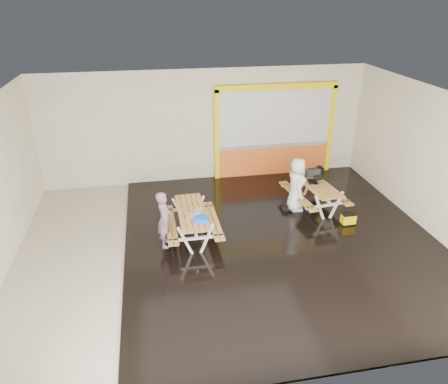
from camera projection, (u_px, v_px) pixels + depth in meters
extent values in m
cube|color=beige|center=(231.00, 245.00, 9.99)|extent=(10.00, 8.00, 0.01)
cube|color=white|center=(232.00, 101.00, 8.45)|extent=(10.00, 8.00, 0.01)
cube|color=beige|center=(206.00, 127.00, 12.76)|extent=(10.00, 0.01, 3.50)
cube|color=beige|center=(289.00, 297.00, 5.68)|extent=(10.00, 0.01, 3.50)
cube|color=beige|center=(434.00, 164.00, 10.04)|extent=(0.01, 8.00, 3.50)
cube|color=black|center=(281.00, 239.00, 10.18)|extent=(7.50, 7.98, 0.05)
cube|color=orange|center=(273.00, 161.00, 13.60)|extent=(3.60, 0.12, 1.00)
cube|color=gray|center=(274.00, 145.00, 13.37)|extent=(3.60, 0.14, 0.10)
cube|color=silver|center=(275.00, 118.00, 12.98)|extent=(3.60, 0.08, 1.72)
cube|color=yellow|center=(217.00, 136.00, 12.87)|extent=(0.14, 0.16, 2.90)
cube|color=yellow|center=(330.00, 130.00, 13.48)|extent=(0.14, 0.16, 2.90)
cube|color=yellow|center=(277.00, 87.00, 12.54)|extent=(3.88, 0.16, 0.20)
cube|color=#B48242|center=(181.00, 213.00, 9.91)|extent=(0.14, 1.90, 0.04)
cube|color=#B48242|center=(186.00, 212.00, 9.93)|extent=(0.14, 1.90, 0.04)
cube|color=#B48242|center=(192.00, 212.00, 9.95)|extent=(0.14, 1.90, 0.04)
cube|color=#B48242|center=(197.00, 211.00, 9.98)|extent=(0.14, 1.90, 0.04)
cube|color=#B48242|center=(203.00, 211.00, 10.00)|extent=(0.14, 1.90, 0.04)
cube|color=white|center=(185.00, 241.00, 9.42)|extent=(0.35, 0.06, 0.76)
cube|color=white|center=(207.00, 239.00, 9.51)|extent=(0.35, 0.06, 0.76)
cube|color=white|center=(196.00, 238.00, 9.45)|extent=(1.30, 0.07, 0.06)
cube|color=white|center=(196.00, 229.00, 9.34)|extent=(0.64, 0.06, 0.06)
cube|color=white|center=(179.00, 211.00, 10.69)|extent=(0.35, 0.06, 0.76)
cube|color=white|center=(198.00, 209.00, 10.78)|extent=(0.35, 0.06, 0.76)
cube|color=white|center=(189.00, 209.00, 10.72)|extent=(1.30, 0.07, 0.06)
cube|color=white|center=(188.00, 200.00, 10.61)|extent=(0.64, 0.06, 0.06)
cube|color=white|center=(192.00, 219.00, 10.04)|extent=(0.07, 1.56, 0.06)
cube|color=#B48242|center=(168.00, 225.00, 9.98)|extent=(0.13, 1.90, 0.04)
cube|color=#B48242|center=(173.00, 224.00, 10.00)|extent=(0.13, 1.90, 0.04)
cube|color=#B48242|center=(211.00, 220.00, 10.16)|extent=(0.13, 1.90, 0.04)
cube|color=#B48242|center=(216.00, 220.00, 10.18)|extent=(0.13, 1.90, 0.04)
cube|color=#B48242|center=(307.00, 185.00, 11.31)|extent=(0.37, 1.91, 0.04)
cube|color=#B48242|center=(311.00, 184.00, 11.35)|extent=(0.37, 1.91, 0.04)
cube|color=#B48242|center=(315.00, 184.00, 11.39)|extent=(0.37, 1.91, 0.04)
cube|color=#B48242|center=(320.00, 183.00, 11.43)|extent=(0.37, 1.91, 0.04)
cube|color=#B48242|center=(324.00, 182.00, 11.46)|extent=(0.37, 1.91, 0.04)
cube|color=white|center=(320.00, 208.00, 10.85)|extent=(0.36, 0.10, 0.77)
cube|color=white|center=(336.00, 205.00, 10.98)|extent=(0.36, 0.10, 0.77)
cube|color=white|center=(328.00, 205.00, 10.90)|extent=(1.31, 0.23, 0.06)
cube|color=white|center=(329.00, 197.00, 10.79)|extent=(0.65, 0.14, 0.06)
cube|color=white|center=(294.00, 185.00, 12.09)|extent=(0.36, 0.10, 0.77)
cube|color=white|center=(310.00, 183.00, 12.23)|extent=(0.36, 0.10, 0.77)
cube|color=white|center=(302.00, 183.00, 12.14)|extent=(1.31, 0.23, 0.06)
cube|color=white|center=(303.00, 175.00, 12.03)|extent=(0.65, 0.14, 0.06)
cube|color=white|center=(315.00, 190.00, 11.47)|extent=(0.26, 1.56, 0.06)
cube|color=#B48242|center=(295.00, 196.00, 11.35)|extent=(0.36, 1.91, 0.04)
cube|color=#B48242|center=(299.00, 195.00, 11.39)|extent=(0.36, 1.91, 0.04)
cube|color=#B48242|center=(329.00, 191.00, 11.64)|extent=(0.36, 1.91, 0.04)
cube|color=#B48242|center=(333.00, 190.00, 11.68)|extent=(0.36, 1.91, 0.04)
imported|color=slate|center=(164.00, 219.00, 9.52)|extent=(0.41, 0.55, 1.38)
imported|color=white|center=(297.00, 185.00, 11.21)|extent=(0.57, 0.79, 1.49)
cube|color=silver|center=(192.00, 216.00, 9.73)|extent=(0.28, 0.35, 0.02)
cube|color=silver|center=(197.00, 212.00, 9.68)|extent=(0.26, 0.34, 0.06)
cube|color=silver|center=(197.00, 212.00, 9.68)|extent=(0.22, 0.30, 0.05)
cube|color=black|center=(313.00, 182.00, 11.44)|extent=(0.30, 0.38, 0.02)
cube|color=black|center=(319.00, 178.00, 11.39)|extent=(0.28, 0.37, 0.07)
cube|color=silver|center=(318.00, 178.00, 11.39)|extent=(0.24, 0.33, 0.05)
cube|color=blue|center=(201.00, 219.00, 9.51)|extent=(0.38, 0.30, 0.10)
cube|color=black|center=(312.00, 173.00, 11.78)|extent=(0.45, 0.28, 0.19)
cylinder|color=black|center=(313.00, 168.00, 11.72)|extent=(0.32, 0.08, 0.03)
cube|color=black|center=(319.00, 174.00, 12.18)|extent=(0.29, 0.24, 0.35)
cylinder|color=black|center=(320.00, 168.00, 12.09)|extent=(0.20, 0.20, 0.09)
cube|color=black|center=(289.00, 206.00, 11.53)|extent=(0.44, 0.36, 0.15)
cube|color=black|center=(348.00, 223.00, 10.79)|extent=(0.37, 0.25, 0.04)
cube|color=#DBB300|center=(348.00, 219.00, 10.73)|extent=(0.35, 0.23, 0.28)
cube|color=black|center=(349.00, 214.00, 10.67)|extent=(0.37, 0.25, 0.03)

